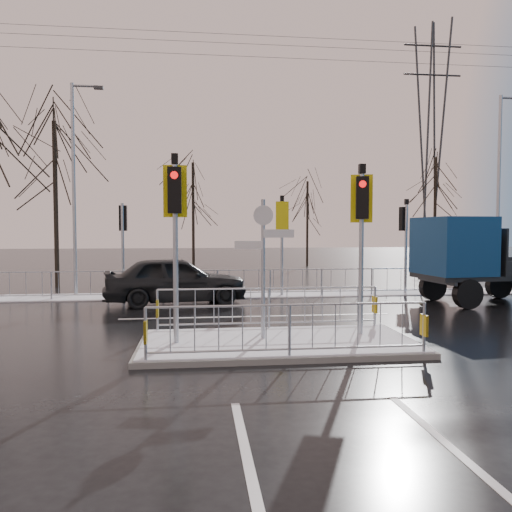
{
  "coord_description": "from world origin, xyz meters",
  "views": [
    {
      "loc": [
        -1.74,
        -10.67,
        2.55
      ],
      "look_at": [
        -0.06,
        3.54,
        1.8
      ],
      "focal_mm": 35.0,
      "sensor_mm": 36.0,
      "label": 1
    }
  ],
  "objects": [
    {
      "name": "snow_verge",
      "position": [
        0.0,
        8.6,
        0.02
      ],
      "size": [
        30.0,
        2.0,
        0.04
      ],
      "primitive_type": "cube",
      "color": "white",
      "rests_on": "ground"
    },
    {
      "name": "far_kerb_fixtures",
      "position": [
        0.29,
        8.09,
        1.02
      ],
      "size": [
        18.0,
        0.65,
        3.83
      ],
      "color": "#9CA2AA",
      "rests_on": "ground"
    },
    {
      "name": "tree_far_c",
      "position": [
        14.0,
        21.0,
        5.15
      ],
      "size": [
        4.0,
        4.0,
        7.55
      ],
      "color": "black",
      "rests_on": "ground"
    },
    {
      "name": "traffic_island",
      "position": [
        -0.01,
        0.01,
        0.39
      ],
      "size": [
        6.0,
        3.04,
        4.15
      ],
      "color": "slate",
      "rests_on": "ground"
    },
    {
      "name": "tree_far_a",
      "position": [
        -2.0,
        22.0,
        4.82
      ],
      "size": [
        3.75,
        3.75,
        7.08
      ],
      "color": "black",
      "rests_on": "ground"
    },
    {
      "name": "car_far_lane",
      "position": [
        -2.49,
        6.65,
        0.83
      ],
      "size": [
        5.11,
        2.71,
        1.65
      ],
      "primitive_type": "imported",
      "rotation": [
        0.0,
        0.0,
        1.73
      ],
      "color": "black",
      "rests_on": "ground"
    },
    {
      "name": "tree_far_b",
      "position": [
        6.0,
        24.0,
        4.18
      ],
      "size": [
        3.25,
        3.25,
        6.14
      ],
      "color": "black",
      "rests_on": "ground"
    },
    {
      "name": "ground",
      "position": [
        0.0,
        0.0,
        0.0
      ],
      "size": [
        120.0,
        120.0,
        0.0
      ],
      "primitive_type": "plane",
      "color": "black",
      "rests_on": "ground"
    },
    {
      "name": "lane_markings",
      "position": [
        0.0,
        -0.33,
        0.0
      ],
      "size": [
        8.0,
        11.38,
        0.01
      ],
      "color": "silver",
      "rests_on": "ground"
    },
    {
      "name": "street_lamp_left",
      "position": [
        -6.43,
        9.5,
        4.49
      ],
      "size": [
        1.25,
        0.18,
        8.2
      ],
      "color": "#9CA2AA",
      "rests_on": "ground"
    },
    {
      "name": "tree_near_b",
      "position": [
        -8.0,
        12.5,
        5.15
      ],
      "size": [
        4.0,
        4.0,
        7.55
      ],
      "color": "black",
      "rests_on": "ground"
    },
    {
      "name": "flatbed_truck",
      "position": [
        7.83,
        5.51,
        1.59
      ],
      "size": [
        6.62,
        2.91,
        2.98
      ],
      "color": "black",
      "rests_on": "ground"
    },
    {
      "name": "street_lamp_right",
      "position": [
        10.57,
        8.5,
        4.39
      ],
      "size": [
        1.25,
        0.18,
        8.0
      ],
      "color": "#9CA2AA",
      "rests_on": "ground"
    },
    {
      "name": "pylon_wires",
      "position": [
        16.88,
        30.0,
        11.03
      ],
      "size": [
        70.0,
        2.38,
        19.97
      ],
      "color": "#2D3033",
      "rests_on": "ground"
    }
  ]
}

